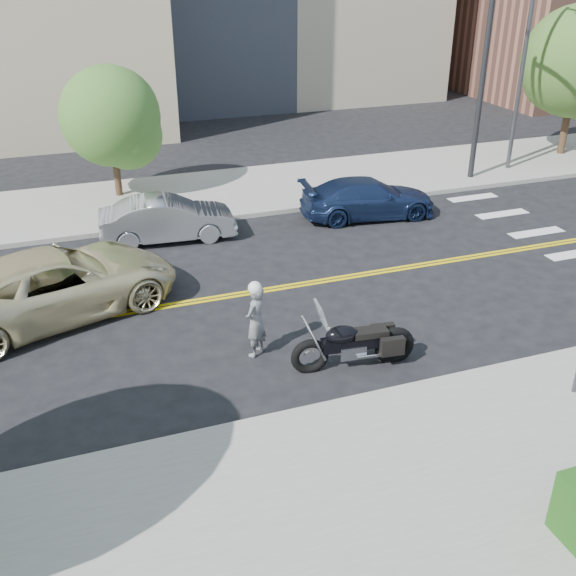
{
  "coord_description": "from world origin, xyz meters",
  "views": [
    {
      "loc": [
        -4.47,
        -14.39,
        7.66
      ],
      "look_at": [
        -0.14,
        -2.31,
        1.2
      ],
      "focal_mm": 42.0,
      "sensor_mm": 36.0,
      "label": 1
    }
  ],
  "objects_px": {
    "motorcyclist": "(256,319)",
    "parked_car_blue": "(368,198)",
    "suv": "(57,284)",
    "parked_car_silver": "(168,219)",
    "motorcycle": "(355,333)"
  },
  "relations": [
    {
      "from": "suv",
      "to": "parked_car_blue",
      "type": "distance_m",
      "value": 10.16
    },
    {
      "from": "motorcyclist",
      "to": "parked_car_blue",
      "type": "distance_m",
      "value": 8.8
    },
    {
      "from": "motorcycle",
      "to": "suv",
      "type": "xyz_separation_m",
      "value": [
        -5.54,
        4.34,
        0.01
      ]
    },
    {
      "from": "motorcyclist",
      "to": "parked_car_silver",
      "type": "bearing_deg",
      "value": -127.67
    },
    {
      "from": "parked_car_silver",
      "to": "parked_car_blue",
      "type": "height_order",
      "value": "parked_car_silver"
    },
    {
      "from": "parked_car_silver",
      "to": "parked_car_blue",
      "type": "bearing_deg",
      "value": -87.26
    },
    {
      "from": "motorcyclist",
      "to": "parked_car_blue",
      "type": "height_order",
      "value": "motorcyclist"
    },
    {
      "from": "motorcycle",
      "to": "parked_car_silver",
      "type": "xyz_separation_m",
      "value": [
        -2.3,
        7.98,
        -0.12
      ]
    },
    {
      "from": "parked_car_silver",
      "to": "motorcyclist",
      "type": "bearing_deg",
      "value": -170.44
    },
    {
      "from": "motorcycle",
      "to": "parked_car_silver",
      "type": "relative_size",
      "value": 0.64
    },
    {
      "from": "motorcycle",
      "to": "parked_car_silver",
      "type": "distance_m",
      "value": 8.3
    },
    {
      "from": "suv",
      "to": "parked_car_silver",
      "type": "xyz_separation_m",
      "value": [
        3.24,
        3.63,
        -0.14
      ]
    },
    {
      "from": "motorcyclist",
      "to": "suv",
      "type": "distance_m",
      "value": 5.0
    },
    {
      "from": "motorcyclist",
      "to": "parked_car_blue",
      "type": "xyz_separation_m",
      "value": [
        5.78,
        6.64,
        -0.23
      ]
    },
    {
      "from": "parked_car_blue",
      "to": "suv",
      "type": "bearing_deg",
      "value": 116.34
    }
  ]
}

